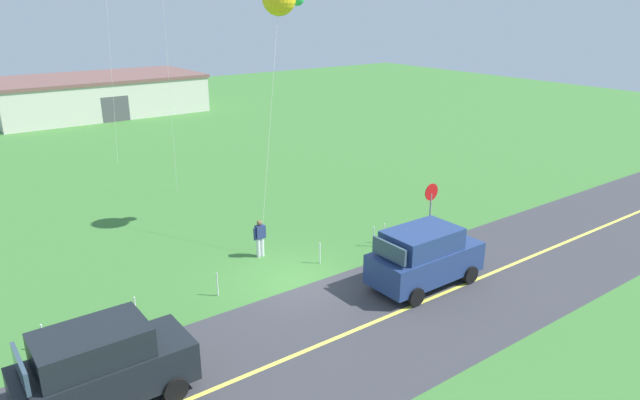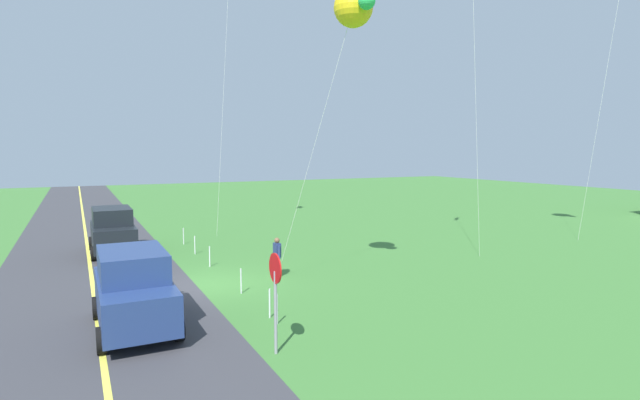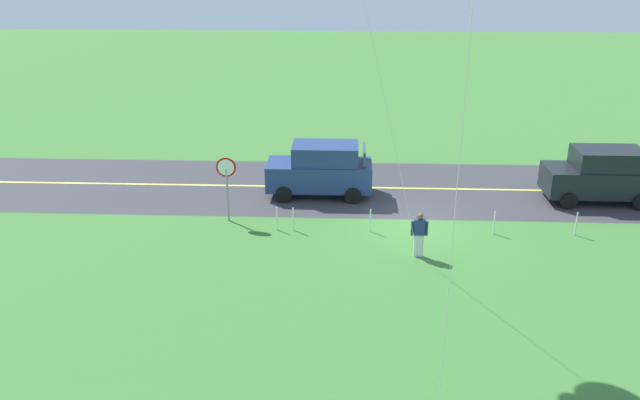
{
  "view_description": "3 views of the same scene",
  "coord_description": "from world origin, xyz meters",
  "px_view_note": "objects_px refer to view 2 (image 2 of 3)",
  "views": [
    {
      "loc": [
        -10.84,
        -16.21,
        9.94
      ],
      "look_at": [
        2.08,
        1.27,
        2.45
      ],
      "focal_mm": 32.19,
      "sensor_mm": 36.0,
      "label": 1
    },
    {
      "loc": [
        18.23,
        -4.41,
        5.06
      ],
      "look_at": [
        3.01,
        3.15,
        3.36
      ],
      "focal_mm": 27.73,
      "sensor_mm": 36.0,
      "label": 2
    },
    {
      "loc": [
        2.53,
        22.9,
        9.95
      ],
      "look_at": [
        3.42,
        2.83,
        2.07
      ],
      "focal_mm": 36.57,
      "sensor_mm": 36.0,
      "label": 3
    }
  ],
  "objects_px": {
    "stop_sign": "(275,283)",
    "kite_red_low": "(354,7)",
    "car_suv_foreground": "(134,289)",
    "car_parked_west_near": "(113,230)",
    "person_adult_near": "(277,256)"
  },
  "relations": [
    {
      "from": "person_adult_near",
      "to": "car_parked_west_near",
      "type": "bearing_deg",
      "value": 4.15
    },
    {
      "from": "stop_sign",
      "to": "person_adult_near",
      "type": "height_order",
      "value": "stop_sign"
    },
    {
      "from": "car_suv_foreground",
      "to": "car_parked_west_near",
      "type": "height_order",
      "value": "same"
    },
    {
      "from": "stop_sign",
      "to": "kite_red_low",
      "type": "relative_size",
      "value": 0.24
    },
    {
      "from": "car_suv_foreground",
      "to": "stop_sign",
      "type": "height_order",
      "value": "stop_sign"
    },
    {
      "from": "car_parked_west_near",
      "to": "person_adult_near",
      "type": "height_order",
      "value": "car_parked_west_near"
    },
    {
      "from": "car_parked_west_near",
      "to": "stop_sign",
      "type": "distance_m",
      "value": 15.27
    },
    {
      "from": "car_suv_foreground",
      "to": "person_adult_near",
      "type": "relative_size",
      "value": 2.75
    },
    {
      "from": "kite_red_low",
      "to": "stop_sign",
      "type": "bearing_deg",
      "value": -47.0
    },
    {
      "from": "car_parked_west_near",
      "to": "car_suv_foreground",
      "type": "bearing_deg",
      "value": -0.95
    },
    {
      "from": "car_suv_foreground",
      "to": "kite_red_low",
      "type": "bearing_deg",
      "value": 97.58
    },
    {
      "from": "car_parked_west_near",
      "to": "kite_red_low",
      "type": "bearing_deg",
      "value": 35.77
    },
    {
      "from": "car_parked_west_near",
      "to": "stop_sign",
      "type": "bearing_deg",
      "value": 10.46
    },
    {
      "from": "person_adult_near",
      "to": "kite_red_low",
      "type": "height_order",
      "value": "kite_red_low"
    },
    {
      "from": "stop_sign",
      "to": "kite_red_low",
      "type": "distance_m",
      "value": 10.6
    }
  ]
}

